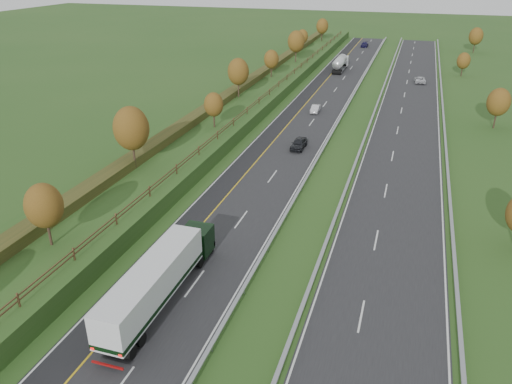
% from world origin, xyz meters
% --- Properties ---
extents(ground, '(400.00, 400.00, 0.00)m').
position_xyz_m(ground, '(8.00, 55.00, 0.00)').
color(ground, '#284C1B').
rests_on(ground, ground).
extents(near_carriageway, '(10.50, 200.00, 0.04)m').
position_xyz_m(near_carriageway, '(0.00, 60.00, 0.02)').
color(near_carriageway, black).
rests_on(near_carriageway, ground).
extents(far_carriageway, '(10.50, 200.00, 0.04)m').
position_xyz_m(far_carriageway, '(16.50, 60.00, 0.02)').
color(far_carriageway, black).
rests_on(far_carriageway, ground).
extents(hard_shoulder, '(3.00, 200.00, 0.04)m').
position_xyz_m(hard_shoulder, '(-3.75, 60.00, 0.02)').
color(hard_shoulder, black).
rests_on(hard_shoulder, ground).
extents(lane_markings, '(26.75, 200.00, 0.01)m').
position_xyz_m(lane_markings, '(6.40, 59.88, 0.05)').
color(lane_markings, silver).
rests_on(lane_markings, near_carriageway).
extents(embankment_left, '(12.00, 200.00, 2.00)m').
position_xyz_m(embankment_left, '(-13.00, 60.00, 1.00)').
color(embankment_left, '#284C1B').
rests_on(embankment_left, ground).
extents(hedge_left, '(2.20, 180.00, 1.10)m').
position_xyz_m(hedge_left, '(-15.00, 60.00, 2.55)').
color(hedge_left, '#303716').
rests_on(hedge_left, embankment_left).
extents(fence_left, '(0.12, 189.06, 1.20)m').
position_xyz_m(fence_left, '(-8.50, 59.59, 2.73)').
color(fence_left, '#422B19').
rests_on(fence_left, embankment_left).
extents(median_barrier_near, '(0.32, 200.00, 0.71)m').
position_xyz_m(median_barrier_near, '(5.70, 60.00, 0.61)').
color(median_barrier_near, '#94979D').
rests_on(median_barrier_near, ground).
extents(median_barrier_far, '(0.32, 200.00, 0.71)m').
position_xyz_m(median_barrier_far, '(10.80, 60.00, 0.61)').
color(median_barrier_far, '#94979D').
rests_on(median_barrier_far, ground).
extents(outer_barrier_far, '(0.32, 200.00, 0.71)m').
position_xyz_m(outer_barrier_far, '(22.30, 60.00, 0.62)').
color(outer_barrier_far, '#94979D').
rests_on(outer_barrier_far, ground).
extents(trees_left, '(6.64, 164.30, 7.66)m').
position_xyz_m(trees_left, '(-12.64, 56.63, 6.37)').
color(trees_left, '#2D2116').
rests_on(trees_left, embankment_left).
extents(trees_far, '(8.45, 118.60, 7.12)m').
position_xyz_m(trees_far, '(29.80, 89.21, 4.25)').
color(trees_far, '#2D2116').
rests_on(trees_far, ground).
extents(box_lorry, '(2.58, 16.28, 4.06)m').
position_xyz_m(box_lorry, '(-0.23, 7.90, 2.33)').
color(box_lorry, black).
rests_on(box_lorry, near_carriageway).
extents(road_tanker, '(2.40, 11.22, 3.46)m').
position_xyz_m(road_tanker, '(-0.99, 103.06, 1.86)').
color(road_tanker, silver).
rests_on(road_tanker, near_carriageway).
extents(car_dark_near, '(1.90, 4.50, 1.52)m').
position_xyz_m(car_dark_near, '(2.06, 45.94, 0.80)').
color(car_dark_near, black).
rests_on(car_dark_near, near_carriageway).
extents(car_silver_mid, '(1.46, 3.92, 1.28)m').
position_xyz_m(car_silver_mid, '(0.60, 65.20, 0.68)').
color(car_silver_mid, '#B5B5BA').
rests_on(car_silver_mid, near_carriageway).
extents(car_small_far, '(2.02, 4.85, 1.40)m').
position_xyz_m(car_small_far, '(0.60, 141.15, 0.74)').
color(car_small_far, '#15123A').
rests_on(car_small_far, near_carriageway).
extents(car_oncoming, '(2.67, 5.01, 1.34)m').
position_xyz_m(car_oncoming, '(17.92, 95.14, 0.71)').
color(car_oncoming, silver).
rests_on(car_oncoming, far_carriageway).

